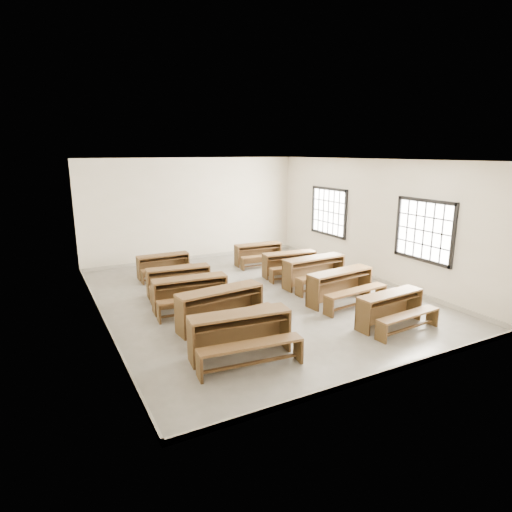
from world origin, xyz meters
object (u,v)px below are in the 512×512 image
desk_set_9 (259,252)px  desk_set_2 (191,291)px  desk_set_3 (179,279)px  desk_set_6 (341,284)px  desk_set_8 (290,263)px  desk_set_1 (222,306)px  desk_set_4 (164,264)px  desk_set_7 (315,270)px  desk_set_0 (241,332)px  desk_set_5 (392,307)px

desk_set_9 → desk_set_2: bearing=-135.2°
desk_set_3 → desk_set_6: (3.09, -2.29, 0.04)m
desk_set_2 → desk_set_3: bearing=89.8°
desk_set_2 → desk_set_8: (3.30, 1.18, -0.03)m
desk_set_2 → desk_set_9: (3.14, 2.71, -0.05)m
desk_set_1 → desk_set_9: 4.91m
desk_set_4 → desk_set_7: (3.19, -2.64, 0.08)m
desk_set_8 → desk_set_9: size_ratio=1.06×
desk_set_0 → desk_set_8: (3.31, 3.69, -0.06)m
desk_set_0 → desk_set_4: bearing=94.2°
desk_set_9 → desk_set_6: bearing=-85.4°
desk_set_5 → desk_set_7: size_ratio=0.90×
desk_set_2 → desk_set_5: size_ratio=1.08×
desk_set_2 → desk_set_9: 4.15m
desk_set_2 → desk_set_3: size_ratio=1.06×
desk_set_3 → desk_set_8: desk_set_3 is taller
desk_set_6 → desk_set_8: 2.37m
desk_set_6 → desk_set_5: bearing=-95.4°
desk_set_0 → desk_set_8: bearing=54.5°
desk_set_5 → desk_set_6: desk_set_6 is taller
desk_set_8 → desk_set_6: bearing=-86.1°
desk_set_6 → desk_set_9: 3.90m
desk_set_5 → desk_set_1: bearing=149.4°
desk_set_5 → desk_set_7: (0.18, 2.83, 0.05)m
desk_set_2 → desk_set_4: bearing=90.7°
desk_set_6 → desk_set_9: size_ratio=1.18×
desk_set_1 → desk_set_4: (-0.01, 3.98, -0.09)m
desk_set_2 → desk_set_4: desk_set_2 is taller
desk_set_2 → desk_set_4: (0.19, 2.75, -0.06)m
desk_set_1 → desk_set_6: 2.98m
desk_set_4 → desk_set_7: desk_set_7 is taller
desk_set_2 → desk_set_5: bearing=-35.6°
desk_set_9 → desk_set_0: bearing=-117.1°
desk_set_0 → desk_set_9: size_ratio=1.21×
desk_set_0 → desk_set_5: 3.21m
desk_set_1 → desk_set_2: bearing=93.5°
desk_set_5 → desk_set_9: bearing=86.4°
desk_set_1 → desk_set_2: size_ratio=1.09×
desk_set_6 → desk_set_8: desk_set_6 is taller
desk_set_5 → desk_set_6: 1.53m
desk_set_3 → desk_set_1: bearing=-81.5°
desk_set_1 → desk_set_5: (3.00, -1.49, -0.06)m
desk_set_4 → desk_set_9: 2.95m
desk_set_7 → desk_set_3: bearing=160.8°
desk_set_0 → desk_set_2: 2.51m
desk_set_7 → desk_set_9: bearing=93.0°
desk_set_3 → desk_set_7: desk_set_7 is taller
desk_set_6 → desk_set_7: desk_set_7 is taller
desk_set_0 → desk_set_1: 1.30m
desk_set_4 → desk_set_5: (3.01, -5.46, 0.03)m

